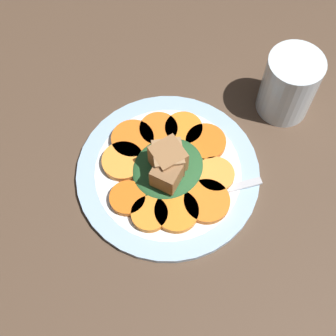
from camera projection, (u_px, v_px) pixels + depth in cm
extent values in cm
cube|color=#4C3828|center=(168.00, 177.00, 71.19)|extent=(120.00, 120.00, 2.00)
cylinder|color=#99B7D1|center=(168.00, 173.00, 69.85)|extent=(27.32, 27.32, 1.00)
cylinder|color=white|center=(168.00, 173.00, 69.81)|extent=(21.86, 21.86, 1.00)
cylinder|color=orange|center=(123.00, 161.00, 69.41)|extent=(6.27, 6.27, 1.13)
cylinder|color=orange|center=(126.00, 197.00, 66.84)|extent=(5.19, 5.19, 1.13)
cylinder|color=orange|center=(149.00, 214.00, 65.64)|extent=(5.22, 5.22, 1.13)
cylinder|color=orange|center=(177.00, 211.00, 65.82)|extent=(6.30, 6.30, 1.13)
cylinder|color=orange|center=(207.00, 201.00, 66.50)|extent=(6.63, 6.63, 1.13)
cylinder|color=orange|center=(215.00, 175.00, 68.40)|extent=(5.58, 5.58, 1.13)
cylinder|color=orange|center=(207.00, 144.00, 70.74)|extent=(6.16, 6.16, 1.13)
cylinder|color=orange|center=(184.00, 129.00, 71.93)|extent=(5.81, 5.81, 1.13)
cylinder|color=orange|center=(159.00, 130.00, 71.88)|extent=(5.91, 5.91, 1.13)
cylinder|color=orange|center=(133.00, 140.00, 71.10)|extent=(6.52, 6.52, 1.13)
ellipsoid|color=#235128|center=(168.00, 168.00, 68.49)|extent=(10.99, 9.89, 1.87)
cube|color=#9E754C|center=(169.00, 159.00, 65.77)|extent=(5.73, 5.73, 4.18)
cube|color=brown|center=(167.00, 174.00, 64.96)|extent=(4.82, 4.82, 3.65)
cube|color=olive|center=(168.00, 157.00, 65.88)|extent=(4.70, 4.70, 4.22)
cube|color=#B2B2B7|center=(219.00, 191.00, 67.64)|extent=(12.30, 6.17, 0.40)
cube|color=#B2B2B7|center=(171.00, 203.00, 66.78)|extent=(2.36, 2.74, 0.40)
cube|color=#B2B2B7|center=(150.00, 215.00, 65.95)|extent=(4.80, 2.31, 0.40)
cube|color=#B2B2B7|center=(149.00, 211.00, 66.24)|extent=(4.80, 2.31, 0.40)
cube|color=#B2B2B7|center=(148.00, 207.00, 66.53)|extent=(4.80, 2.31, 0.40)
cube|color=#B2B2B7|center=(147.00, 203.00, 66.83)|extent=(4.80, 2.31, 0.40)
cylinder|color=silver|center=(289.00, 85.00, 71.04)|extent=(8.37, 8.37, 10.89)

